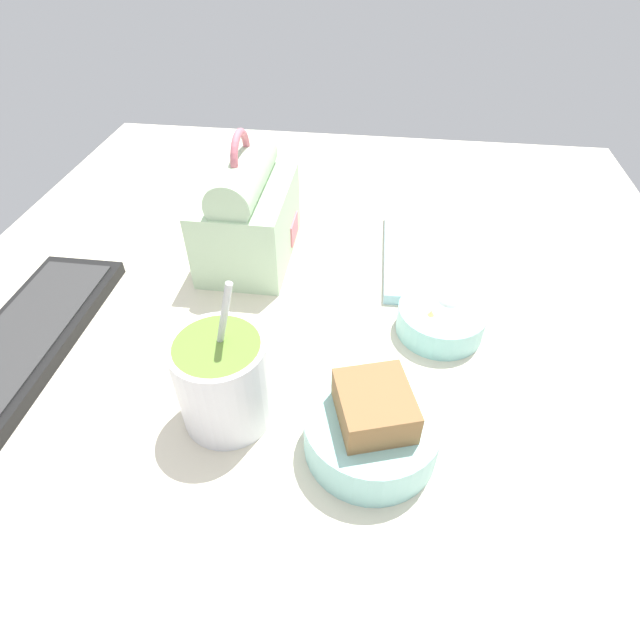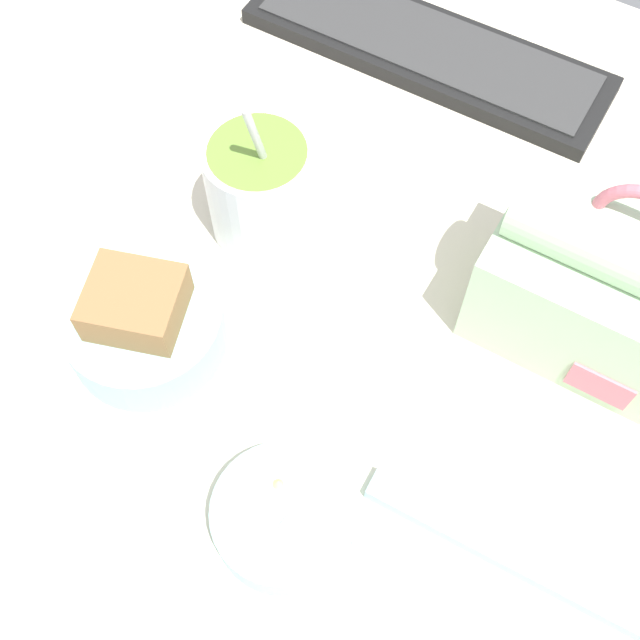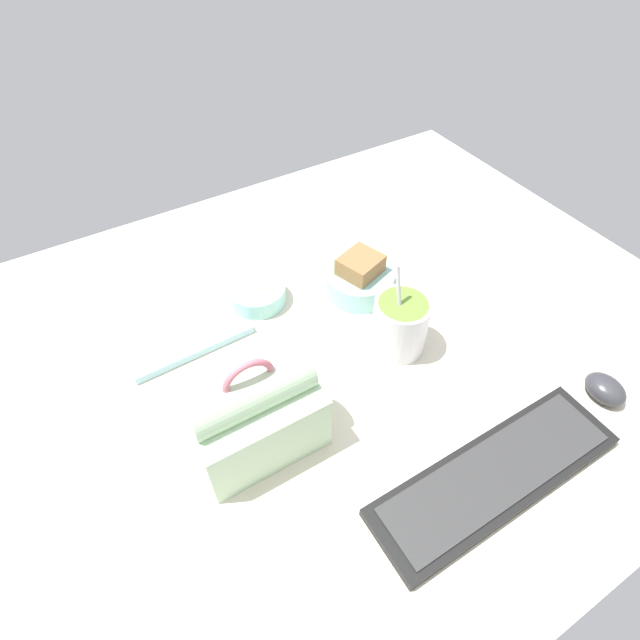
{
  "view_description": "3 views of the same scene",
  "coord_description": "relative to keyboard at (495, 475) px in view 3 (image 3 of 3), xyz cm",
  "views": [
    {
      "loc": [
        -42.16,
        -6.8,
        47.23
      ],
      "look_at": [
        1.59,
        -1.01,
        7.0
      ],
      "focal_mm": 28.0,
      "sensor_mm": 36.0,
      "label": 1
    },
    {
      "loc": [
        17.67,
        -28.69,
        65.65
      ],
      "look_at": [
        1.59,
        -1.01,
        7.0
      ],
      "focal_mm": 45.0,
      "sensor_mm": 36.0,
      "label": 2
    },
    {
      "loc": [
        33.06,
        51.43,
        72.33
      ],
      "look_at": [
        1.59,
        -1.01,
        7.0
      ],
      "focal_mm": 28.0,
      "sensor_mm": 36.0,
      "label": 3
    }
  ],
  "objects": [
    {
      "name": "chopstick_case",
      "position": [
        29.25,
        -45.48,
        -0.22
      ],
      "size": [
        22.79,
        3.04,
        1.6
      ],
      "color": "#99C6D6",
      "rests_on": "desk_surface"
    },
    {
      "name": "bento_bowl_sandwich",
      "position": [
        -5.42,
        -44.08,
        2.22
      ],
      "size": [
        13.86,
        13.86,
        8.67
      ],
      "color": "#93D1CC",
      "rests_on": "desk_surface"
    },
    {
      "name": "computer_mouse",
      "position": [
        -26.11,
        -1.5,
        0.92
      ],
      "size": [
        5.32,
        6.96,
        3.87
      ],
      "color": "#333338",
      "rests_on": "desk_surface"
    },
    {
      "name": "soup_cup",
      "position": [
        -3.24,
        -28.32,
        4.65
      ],
      "size": [
        9.85,
        9.85,
        18.16
      ],
      "color": "silver",
      "rests_on": "desk_surface"
    },
    {
      "name": "desk_surface",
      "position": [
        6.41,
        -35.99,
        -2.02
      ],
      "size": [
        140.0,
        110.0,
        2.0
      ],
      "color": "beige",
      "rests_on": "ground"
    },
    {
      "name": "keyboard",
      "position": [
        0.0,
        0.0,
        0.0
      ],
      "size": [
        40.58,
        11.6,
        2.1
      ],
      "color": "black",
      "rests_on": "desk_surface"
    },
    {
      "name": "bento_bowl_snacks",
      "position": [
        13.47,
        -51.95,
        1.02
      ],
      "size": [
        11.21,
        11.21,
        4.9
      ],
      "color": "#93D1CC",
      "rests_on": "desk_surface"
    },
    {
      "name": "lunch_bag",
      "position": [
        27.2,
        -23.62,
        6.34
      ],
      "size": [
        19.07,
        12.7,
        19.73
      ],
      "color": "#B7D6AD",
      "rests_on": "desk_surface"
    }
  ]
}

